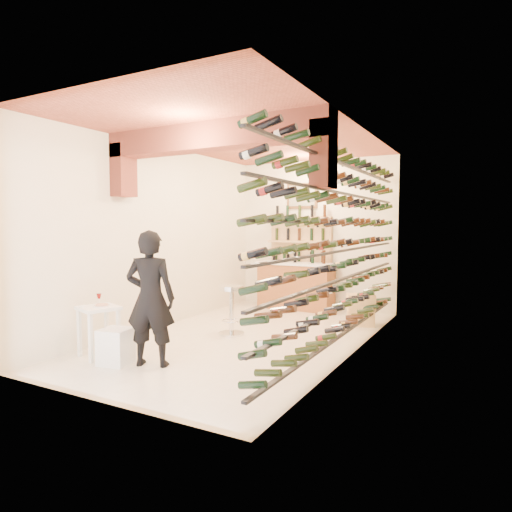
{
  "coord_description": "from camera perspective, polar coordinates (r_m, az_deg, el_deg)",
  "views": [
    {
      "loc": [
        3.51,
        -6.15,
        1.81
      ],
      "look_at": [
        0.0,
        0.3,
        1.3
      ],
      "focal_mm": 31.31,
      "sensor_mm": 36.0,
      "label": 1
    }
  ],
  "objects": [
    {
      "name": "ground",
      "position": [
        7.31,
        -1.14,
        -10.37
      ],
      "size": [
        6.0,
        6.0,
        0.0
      ],
      "primitive_type": "plane",
      "color": "#ECE4CC",
      "rests_on": "ground"
    },
    {
      "name": "room_shell",
      "position": [
        6.87,
        -2.25,
        7.65
      ],
      "size": [
        3.52,
        6.02,
        3.21
      ],
      "color": "silver",
      "rests_on": "ground"
    },
    {
      "name": "wine_rack",
      "position": [
        6.46,
        10.72,
        1.58
      ],
      "size": [
        0.32,
        5.7,
        2.56
      ],
      "color": "black",
      "rests_on": "ground"
    },
    {
      "name": "back_counter",
      "position": [
        9.67,
        5.1,
        -3.63
      ],
      "size": [
        1.7,
        0.62,
        1.29
      ],
      "color": "#9C5B30",
      "rests_on": "ground"
    },
    {
      "name": "back_shelving",
      "position": [
        9.83,
        5.68,
        0.22
      ],
      "size": [
        1.4,
        0.31,
        2.73
      ],
      "color": "tan",
      "rests_on": "ground"
    },
    {
      "name": "tasting_table",
      "position": [
        6.53,
        -19.46,
        -7.17
      ],
      "size": [
        0.61,
        0.61,
        0.85
      ],
      "rotation": [
        0.0,
        0.0,
        -0.34
      ],
      "color": "white",
      "rests_on": "ground"
    },
    {
      "name": "white_stool",
      "position": [
        6.2,
        -17.46,
        -10.96
      ],
      "size": [
        0.44,
        0.44,
        0.46
      ],
      "primitive_type": "cube",
      "rotation": [
        0.0,
        0.0,
        0.2
      ],
      "color": "white",
      "rests_on": "ground"
    },
    {
      "name": "person",
      "position": [
        5.88,
        -13.35,
        -5.29
      ],
      "size": [
        0.75,
        0.63,
        1.75
      ],
      "primitive_type": "imported",
      "rotation": [
        0.0,
        0.0,
        3.52
      ],
      "color": "black",
      "rests_on": "ground"
    },
    {
      "name": "chrome_barstool",
      "position": [
        7.41,
        -3.17,
        -6.43
      ],
      "size": [
        0.42,
        0.42,
        0.81
      ],
      "rotation": [
        0.0,
        0.0,
        -0.4
      ],
      "color": "silver",
      "rests_on": "ground"
    },
    {
      "name": "crate_lower",
      "position": [
        8.34,
        13.21,
        -7.66
      ],
      "size": [
        0.56,
        0.47,
        0.29
      ],
      "primitive_type": "cube",
      "rotation": [
        0.0,
        0.0,
        0.33
      ],
      "color": "#DFB87A",
      "rests_on": "ground"
    },
    {
      "name": "crate_upper",
      "position": [
        8.28,
        13.25,
        -5.73
      ],
      "size": [
        0.57,
        0.5,
        0.28
      ],
      "primitive_type": "cube",
      "rotation": [
        0.0,
        0.0,
        0.43
      ],
      "color": "#DFB87A",
      "rests_on": "crate_lower"
    }
  ]
}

